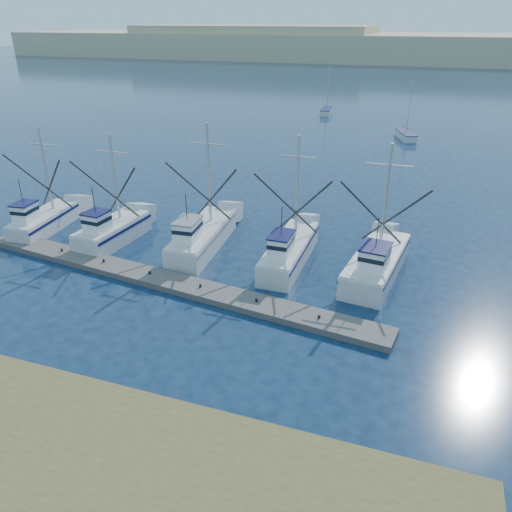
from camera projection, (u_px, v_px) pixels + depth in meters
The scene contains 6 objects.
ground at pixel (230, 363), 25.41m from camera, with size 500.00×500.00×0.00m, color #0B1D33.
floating_dock at pixel (162, 280), 32.99m from camera, with size 30.68×2.05×0.41m, color #5D5953.
dune_ridge at pixel (422, 48), 202.20m from camera, with size 360.00×60.00×10.00m, color tan.
trawler_fleet at pixel (215, 242), 36.65m from camera, with size 30.10×9.39×9.15m.
sailboat_near at pixel (406, 136), 72.08m from camera, with size 3.44×5.80×8.10m.
sailboat_far at pixel (326, 111), 90.92m from camera, with size 2.16×5.87×8.10m.
Camera 1 is at (8.02, -19.00, 15.87)m, focal length 35.00 mm.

